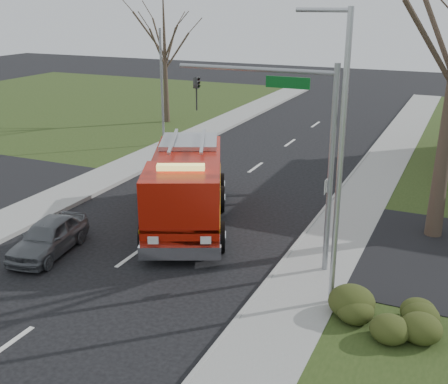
% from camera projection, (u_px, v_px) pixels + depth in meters
% --- Properties ---
extents(ground, '(120.00, 120.00, 0.00)m').
position_uv_depth(ground, '(132.00, 256.00, 19.74)').
color(ground, black).
rests_on(ground, ground).
extents(sidewalk_right, '(2.40, 80.00, 0.15)m').
position_uv_depth(sidewalk_right, '(302.00, 289.00, 17.32)').
color(sidewalk_right, gray).
rests_on(sidewalk_right, ground).
extents(hedge_corner, '(2.80, 2.00, 0.90)m').
position_uv_depth(hedge_corner, '(392.00, 310.00, 15.20)').
color(hedge_corner, '#303914').
rests_on(hedge_corner, lawn_right).
extents(bare_tree_left, '(4.50, 4.50, 9.00)m').
position_uv_depth(bare_tree_left, '(164.00, 45.00, 39.06)').
color(bare_tree_left, '#3C2D23').
rests_on(bare_tree_left, ground).
extents(traffic_signal_mast, '(5.29, 0.18, 6.80)m').
position_uv_depth(traffic_signal_mast, '(292.00, 130.00, 17.49)').
color(traffic_signal_mast, gray).
rests_on(traffic_signal_mast, ground).
extents(streetlight_pole, '(1.48, 0.16, 8.40)m').
position_uv_depth(streetlight_pole, '(338.00, 157.00, 15.06)').
color(streetlight_pole, '#B7BABF').
rests_on(streetlight_pole, ground).
extents(utility_pole_far, '(0.14, 0.14, 7.00)m').
position_uv_depth(utility_pole_far, '(162.00, 89.00, 33.32)').
color(utility_pole_far, gray).
rests_on(utility_pole_far, ground).
extents(fire_engine, '(5.76, 8.39, 3.22)m').
position_uv_depth(fire_engine, '(186.00, 190.00, 22.07)').
color(fire_engine, '#A61407').
rests_on(fire_engine, ground).
extents(parked_car_maroon, '(2.07, 3.91, 1.27)m').
position_uv_depth(parked_car_maroon, '(48.00, 237.00, 19.76)').
color(parked_car_maroon, '#5A5D62').
rests_on(parked_car_maroon, ground).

